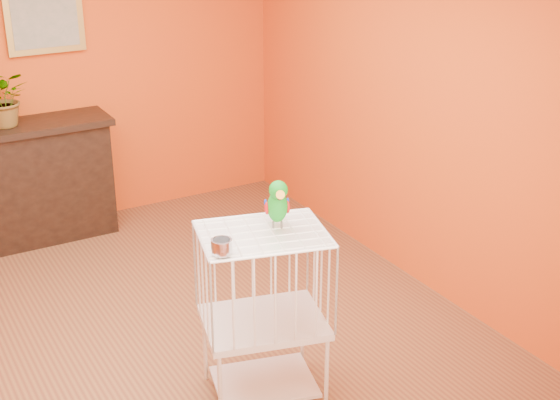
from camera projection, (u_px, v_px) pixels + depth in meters
ground at (163, 343)px, 5.09m from camera, size 4.50×4.50×0.00m
room_shell at (147, 109)px, 4.49m from camera, size 4.50×4.50×4.50m
console_cabinet at (31, 183)px, 6.37m from camera, size 1.36×0.49×1.01m
potted_plant at (5, 104)px, 6.07m from camera, size 0.52×0.55×0.35m
framed_picture at (45, 22)px, 6.20m from camera, size 0.62×0.04×0.50m
birdcage at (264, 314)px, 4.39m from camera, size 0.79×0.67×1.04m
feed_cup at (222, 246)px, 3.94m from camera, size 0.11×0.11×0.08m
parrot at (277, 203)px, 4.20m from camera, size 0.16×0.26×0.29m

